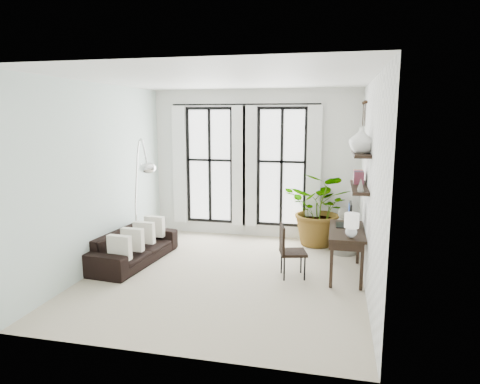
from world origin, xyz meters
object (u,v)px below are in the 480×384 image
(plant, at_px, (321,209))
(arc_lamp, at_px, (141,171))
(desk, at_px, (346,234))
(desk_chair, at_px, (288,248))
(buddha, at_px, (344,234))
(sofa, at_px, (134,247))

(plant, bearing_deg, arc_lamp, -152.58)
(desk, height_order, desk_chair, desk)
(buddha, bearing_deg, desk, -89.47)
(desk, bearing_deg, arc_lamp, 179.19)
(plant, distance_m, desk_chair, 2.00)
(plant, distance_m, arc_lamp, 3.66)
(sofa, bearing_deg, plant, -55.14)
(buddha, bearing_deg, arc_lamp, -161.56)
(sofa, relative_size, plant, 1.30)
(plant, height_order, arc_lamp, arc_lamp)
(desk_chair, relative_size, buddha, 0.96)
(plant, relative_size, desk_chair, 1.74)
(sofa, distance_m, desk_chair, 2.83)
(sofa, height_order, desk, desk)
(desk, relative_size, desk_chair, 1.52)
(desk, bearing_deg, buddha, 90.53)
(sofa, height_order, arc_lamp, arc_lamp)
(plant, bearing_deg, sofa, -150.86)
(arc_lamp, bearing_deg, desk, -0.81)
(sofa, relative_size, desk_chair, 2.26)
(arc_lamp, height_order, buddha, arc_lamp)
(sofa, bearing_deg, desk, -82.28)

